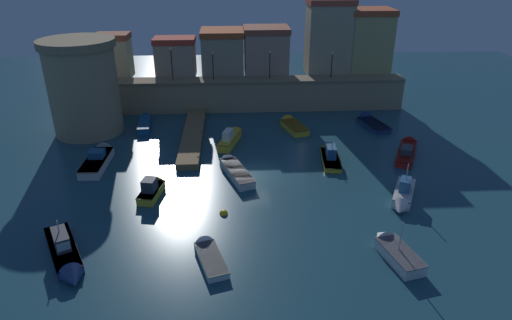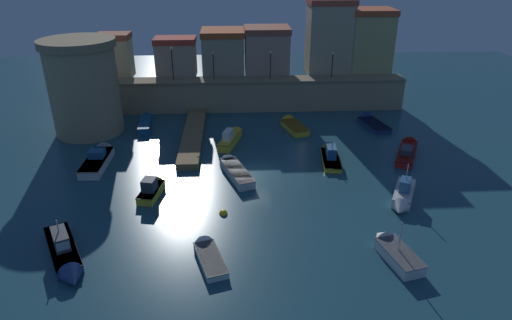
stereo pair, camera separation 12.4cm
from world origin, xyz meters
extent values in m
plane|color=#1E4756|center=(0.00, 0.00, 0.00)|extent=(99.78, 99.78, 0.00)
cube|color=#9E8966|center=(0.00, 17.91, 1.83)|extent=(38.21, 2.56, 3.66)
cube|color=#817053|center=(0.00, 17.91, 3.78)|extent=(38.21, 2.86, 0.24)
cube|color=tan|center=(-16.35, 20.72, 5.98)|extent=(3.91, 3.05, 4.65)
cube|color=#994B2F|center=(-16.35, 20.72, 8.66)|extent=(4.06, 3.18, 0.70)
cube|color=tan|center=(-8.93, 20.87, 5.69)|extent=(4.88, 3.36, 4.05)
cube|color=#B4392B|center=(-8.93, 20.87, 8.06)|extent=(5.07, 3.50, 0.70)
cube|color=gray|center=(-3.05, 21.85, 6.05)|extent=(5.15, 5.32, 4.79)
cube|color=#B64E25|center=(-3.05, 21.85, 8.79)|extent=(5.36, 5.53, 0.70)
cube|color=tan|center=(2.48, 21.57, 6.22)|extent=(5.44, 4.76, 5.12)
cube|color=#954E37|center=(2.48, 21.57, 9.13)|extent=(5.65, 4.95, 0.70)
cube|color=tan|center=(10.34, 21.35, 7.89)|extent=(5.44, 4.33, 8.46)
cube|color=#B34934|center=(10.34, 21.35, 12.46)|extent=(5.66, 4.50, 0.70)
cube|color=tan|center=(15.53, 21.57, 7.27)|extent=(5.27, 4.77, 7.21)
cube|color=#AF492B|center=(15.53, 21.57, 11.22)|extent=(5.48, 4.96, 0.70)
cylinder|color=#9E8966|center=(-17.66, 11.28, 4.62)|extent=(7.15, 7.15, 9.25)
cylinder|color=#867556|center=(-17.66, 11.28, 9.65)|extent=(7.73, 7.73, 0.80)
cube|color=brown|center=(-6.27, 8.82, 0.33)|extent=(2.08, 15.63, 0.65)
cylinder|color=#4F3F28|center=(-5.34, 15.07, 0.35)|extent=(0.20, 0.20, 0.70)
cylinder|color=#4F3F28|center=(-5.34, 11.94, 0.35)|extent=(0.20, 0.20, 0.70)
cylinder|color=#4F3F28|center=(-5.34, 8.82, 0.35)|extent=(0.20, 0.20, 0.70)
cylinder|color=#4F3F28|center=(-5.34, 5.69, 0.35)|extent=(0.20, 0.20, 0.70)
cylinder|color=#4F3F28|center=(-5.34, 2.56, 0.35)|extent=(0.20, 0.20, 0.70)
cylinder|color=black|center=(-9.06, 17.91, 5.70)|extent=(0.12, 0.12, 3.60)
sphere|color=#F9D172|center=(-9.06, 17.91, 7.65)|extent=(0.32, 0.32, 0.32)
cylinder|color=black|center=(-4.19, 17.91, 5.42)|extent=(0.12, 0.12, 3.05)
sphere|color=#F9D172|center=(-4.19, 17.91, 7.10)|extent=(0.32, 0.32, 0.32)
cylinder|color=black|center=(2.65, 17.91, 5.43)|extent=(0.12, 0.12, 3.06)
sphere|color=#F9D172|center=(2.65, 17.91, 7.11)|extent=(0.32, 0.32, 0.32)
cylinder|color=black|center=(10.20, 17.91, 5.33)|extent=(0.12, 0.12, 2.86)
sphere|color=#F9D172|center=(10.20, 17.91, 6.91)|extent=(0.32, 0.32, 0.32)
cube|color=silver|center=(-1.73, -0.49, 0.39)|extent=(3.07, 5.50, 0.77)
cone|color=silver|center=(-2.79, 2.65, 0.39)|extent=(1.75, 1.76, 1.37)
cube|color=#704D59|center=(-1.73, -0.49, 0.73)|extent=(3.13, 5.61, 0.08)
cube|color=gold|center=(7.17, 2.14, 0.23)|extent=(2.03, 4.95, 0.45)
cone|color=gold|center=(7.49, 5.16, 0.23)|extent=(1.59, 1.50, 1.46)
cube|color=#5A5614|center=(7.17, 2.14, 0.41)|extent=(2.08, 5.05, 0.08)
cube|color=navy|center=(7.20, 2.44, 0.98)|extent=(1.04, 1.98, 1.07)
cube|color=#99B7C6|center=(7.31, 3.38, 1.04)|extent=(0.77, 0.14, 0.64)
cylinder|color=#B2B2B7|center=(7.14, 1.85, 1.26)|extent=(0.08, 0.08, 1.61)
cube|color=navy|center=(-13.45, -10.89, 0.33)|extent=(3.96, 5.69, 0.65)
cone|color=navy|center=(-11.87, -13.95, 0.33)|extent=(1.97, 1.93, 1.50)
cube|color=black|center=(-13.45, -10.89, 0.61)|extent=(4.04, 5.80, 0.08)
cube|color=#333842|center=(-13.46, -10.88, 1.15)|extent=(1.75, 2.25, 1.00)
cube|color=#99B7C6|center=(-12.99, -11.79, 1.21)|extent=(0.75, 0.43, 0.60)
cylinder|color=#B2B2B7|center=(-13.53, -10.74, 1.58)|extent=(0.08, 0.08, 1.84)
cube|color=white|center=(8.54, -12.95, 0.41)|extent=(2.38, 3.90, 0.81)
cone|color=white|center=(8.00, -10.74, 0.41)|extent=(1.69, 1.34, 1.49)
cube|color=slate|center=(8.54, -12.95, 0.77)|extent=(2.43, 3.98, 0.08)
cylinder|color=#B2B2B7|center=(8.49, -12.74, 1.84)|extent=(0.08, 0.08, 2.05)
cube|color=navy|center=(13.90, 10.90, 0.27)|extent=(2.81, 4.72, 0.54)
cone|color=navy|center=(13.29, 13.61, 0.27)|extent=(2.02, 1.60, 1.80)
cube|color=black|center=(13.90, 10.90, 0.50)|extent=(2.87, 4.82, 0.08)
cube|color=#195689|center=(-11.89, 12.10, 0.40)|extent=(1.68, 4.88, 0.79)
cone|color=#195689|center=(-12.18, 15.10, 0.40)|extent=(1.29, 1.44, 1.16)
cube|color=#092B50|center=(-11.89, 12.10, 0.75)|extent=(1.71, 4.98, 0.08)
cube|color=gold|center=(-8.78, -3.50, 0.34)|extent=(1.92, 3.50, 0.68)
cone|color=gold|center=(-8.40, -1.46, 0.34)|extent=(1.41, 1.15, 1.26)
cube|color=#646516|center=(-8.78, -3.50, 0.64)|extent=(1.96, 3.57, 0.08)
cube|color=#333842|center=(-8.82, -3.71, 1.18)|extent=(1.21, 1.38, 1.01)
cube|color=#99B7C6|center=(-8.71, -3.12, 1.23)|extent=(0.90, 0.23, 0.60)
cube|color=gold|center=(4.84, 10.43, 0.34)|extent=(2.82, 4.52, 0.69)
cone|color=gold|center=(4.09, 12.96, 0.34)|extent=(1.89, 1.59, 1.63)
cube|color=brown|center=(4.84, 10.43, 0.65)|extent=(2.88, 4.61, 0.08)
cube|color=silver|center=(-14.66, 2.33, 0.41)|extent=(1.95, 5.62, 0.81)
cone|color=silver|center=(-14.59, 5.77, 0.41)|extent=(1.78, 1.43, 1.75)
cube|color=slate|center=(-14.66, 2.33, 0.77)|extent=(1.99, 5.74, 0.08)
cube|color=navy|center=(-14.65, 2.72, 1.14)|extent=(1.38, 1.29, 0.66)
cube|color=white|center=(-3.62, -12.43, 0.24)|extent=(2.43, 4.03, 0.48)
cone|color=white|center=(-4.31, -10.15, 0.24)|extent=(1.57, 1.40, 1.31)
cube|color=#59895F|center=(-3.62, -12.43, 0.44)|extent=(2.48, 4.12, 0.08)
cube|color=red|center=(14.73, 2.90, 0.33)|extent=(3.81, 5.76, 0.66)
cone|color=red|center=(16.23, 6.04, 0.33)|extent=(1.92, 1.89, 1.46)
cube|color=#570C09|center=(14.73, 2.90, 0.62)|extent=(3.89, 5.88, 0.08)
cube|color=#333842|center=(14.49, 2.39, 0.95)|extent=(1.58, 1.87, 0.57)
cube|color=#99B7C6|center=(14.84, 3.11, 0.98)|extent=(0.83, 0.44, 0.34)
cube|color=gold|center=(-2.34, 7.01, 0.42)|extent=(2.56, 5.03, 0.85)
cone|color=gold|center=(-1.47, 9.96, 0.42)|extent=(1.50, 1.64, 1.16)
cube|color=brown|center=(-2.34, 7.01, 0.81)|extent=(2.61, 5.13, 0.08)
cube|color=silver|center=(-2.53, 6.40, 1.29)|extent=(1.18, 1.79, 0.89)
cube|color=#99B7C6|center=(-2.29, 7.19, 1.34)|extent=(0.66, 0.25, 0.54)
cube|color=white|center=(11.71, -4.86, 0.40)|extent=(3.11, 4.41, 0.80)
cone|color=white|center=(10.54, -7.24, 0.40)|extent=(1.72, 1.65, 1.33)
cube|color=#706254|center=(11.71, -4.86, 0.76)|extent=(3.17, 4.50, 0.08)
cube|color=navy|center=(11.65, -4.97, 1.28)|extent=(1.30, 1.55, 0.96)
cylinder|color=#B2B2B7|center=(11.69, -4.90, 1.93)|extent=(0.08, 0.08, 2.26)
sphere|color=yellow|center=(-2.88, -6.49, 0.00)|extent=(0.65, 0.65, 0.65)
camera|label=1|loc=(-2.07, -36.10, 18.50)|focal=31.75mm
camera|label=2|loc=(-1.94, -36.10, 18.50)|focal=31.75mm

